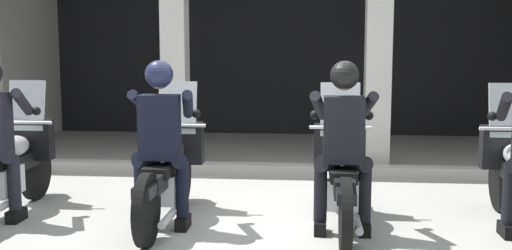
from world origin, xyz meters
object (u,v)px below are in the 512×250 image
police_officer_center_left (161,130)px  motorcycle_center_right (341,174)px  motorcycle_far_left (9,165)px  police_officer_center_right (343,133)px  motorcycle_center_left (169,170)px

police_officer_center_left → motorcycle_center_right: (1.69, 0.26, -0.44)m
motorcycle_far_left → police_officer_center_right: bearing=0.5°
motorcycle_center_right → motorcycle_far_left: bearing=-179.0°
motorcycle_center_left → motorcycle_far_left: bearing=178.4°
police_officer_center_left → police_officer_center_right: size_ratio=1.00×
police_officer_center_left → police_officer_center_right: (1.69, -0.02, 0.00)m
police_officer_center_left → police_officer_center_right: 1.69m
motorcycle_center_left → police_officer_center_left: size_ratio=1.29×
motorcycle_center_left → police_officer_center_right: 1.77m
police_officer_center_left → motorcycle_center_right: bearing=10.3°
police_officer_center_right → motorcycle_center_left: bearing=172.7°
motorcycle_far_left → motorcycle_center_left: size_ratio=1.00×
police_officer_center_right → police_officer_center_left: bearing=-177.8°
motorcycle_far_left → motorcycle_center_left: (1.69, -0.09, 0.00)m
motorcycle_center_left → motorcycle_center_right: same height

